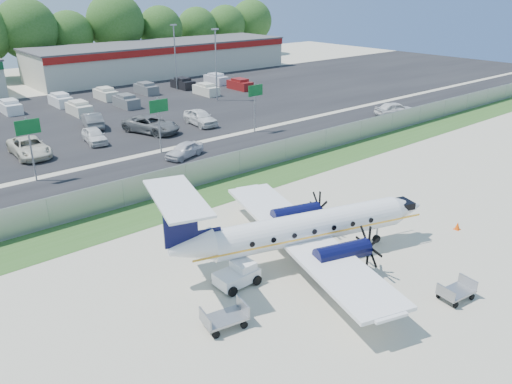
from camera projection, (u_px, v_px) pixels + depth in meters
ground at (327, 263)px, 27.09m from camera, size 170.00×170.00×0.00m
grass_verge at (202, 197)px, 35.61m from camera, size 170.00×4.00×0.02m
access_road at (154, 171)px, 40.57m from camera, size 170.00×8.00×0.02m
parking_lot at (61, 122)px, 55.48m from camera, size 170.00×32.00×0.02m
perimeter_fence at (186, 177)px, 36.65m from camera, size 120.00×0.06×1.99m
building_east at (163, 58)px, 85.49m from camera, size 44.40×12.40×5.24m
sign_left at (29, 136)px, 37.23m from camera, size 1.80×0.26×5.00m
sign_mid at (159, 114)px, 43.75m from camera, size 1.80×0.26×5.00m
sign_right at (255, 97)px, 50.27m from camera, size 1.80×0.26×5.00m
light_pole_ne at (216, 60)px, 63.92m from camera, size 0.90×0.35×9.09m
light_pole_se at (175, 53)px, 71.02m from camera, size 0.90×0.35×9.09m
aircraft at (303, 228)px, 26.82m from camera, size 15.95×15.57×4.88m
pushback_tug at (238, 274)px, 25.02m from camera, size 2.16×1.54×1.16m
baggage_cart_near at (225, 317)px, 21.89m from camera, size 2.12×1.49×1.02m
baggage_cart_far at (456, 291)px, 23.85m from camera, size 1.86×1.25×0.91m
cone_nose at (457, 226)px, 30.80m from camera, size 0.35×0.35×0.49m
cone_port_wing at (380, 303)px, 23.27m from camera, size 0.35×0.35×0.50m
cone_starboard_wing at (192, 211)px, 32.92m from camera, size 0.33×0.33×0.47m
road_car_mid at (185, 157)px, 44.00m from camera, size 4.21×2.72×1.33m
road_car_east at (395, 116)px, 57.94m from camera, size 5.18×3.73×1.64m
parked_car_b at (31, 156)px, 44.29m from camera, size 2.86×5.90×1.62m
parked_car_c at (95, 143)px, 48.02m from camera, size 2.31×4.45×1.45m
parked_car_d at (152, 133)px, 51.41m from camera, size 4.82×6.80×1.72m
parked_car_e at (201, 125)px, 54.25m from camera, size 2.37×5.09×1.69m
parked_car_g at (93, 128)px, 53.20m from camera, size 2.89×5.26×1.64m
far_parking_rows at (45, 114)px, 59.03m from camera, size 56.00×10.00×1.60m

